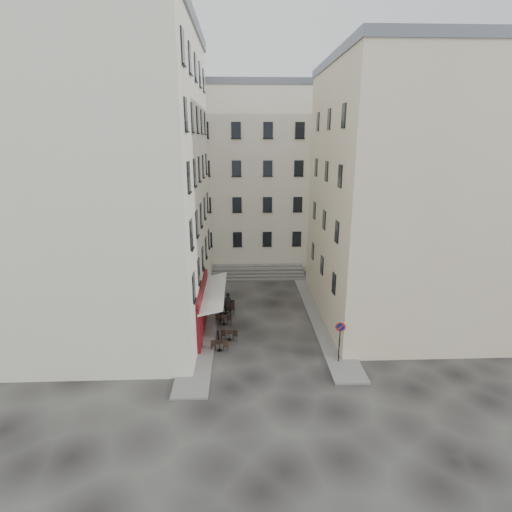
{
  "coord_description": "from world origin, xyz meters",
  "views": [
    {
      "loc": [
        -1.68,
        -25.1,
        13.15
      ],
      "look_at": [
        -0.52,
        4.0,
        4.65
      ],
      "focal_mm": 28.0,
      "sensor_mm": 36.0,
      "label": 1
    }
  ],
  "objects_px": {
    "no_parking_sign": "(340,334)",
    "bistro_table_b": "(229,335)",
    "pedestrian": "(228,303)",
    "bistro_table_a": "(220,345)"
  },
  "relations": [
    {
      "from": "pedestrian",
      "to": "bistro_table_b",
      "type": "bearing_deg",
      "value": 79.68
    },
    {
      "from": "no_parking_sign",
      "to": "bistro_table_a",
      "type": "xyz_separation_m",
      "value": [
        -7.33,
        1.75,
        -1.53
      ]
    },
    {
      "from": "no_parking_sign",
      "to": "pedestrian",
      "type": "relative_size",
      "value": 1.51
    },
    {
      "from": "bistro_table_b",
      "to": "pedestrian",
      "type": "xyz_separation_m",
      "value": [
        -0.19,
        4.25,
        0.5
      ]
    },
    {
      "from": "no_parking_sign",
      "to": "bistro_table_a",
      "type": "distance_m",
      "value": 7.69
    },
    {
      "from": "no_parking_sign",
      "to": "pedestrian",
      "type": "xyz_separation_m",
      "value": [
        -6.95,
        7.41,
        -1.04
      ]
    },
    {
      "from": "no_parking_sign",
      "to": "bistro_table_b",
      "type": "height_order",
      "value": "no_parking_sign"
    },
    {
      "from": "bistro_table_b",
      "to": "pedestrian",
      "type": "distance_m",
      "value": 4.28
    },
    {
      "from": "bistro_table_a",
      "to": "pedestrian",
      "type": "height_order",
      "value": "pedestrian"
    },
    {
      "from": "no_parking_sign",
      "to": "pedestrian",
      "type": "height_order",
      "value": "no_parking_sign"
    }
  ]
}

